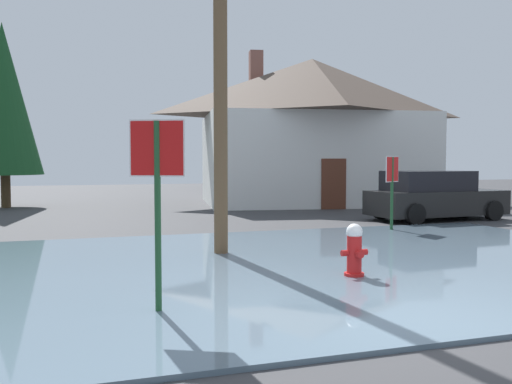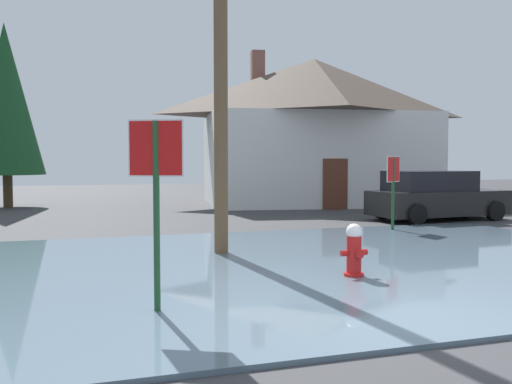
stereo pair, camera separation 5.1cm
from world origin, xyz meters
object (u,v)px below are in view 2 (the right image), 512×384
house (313,129)px  pine_tree_short_left (6,99)px  stop_sign_near (156,177)px  utility_pole (220,6)px  parked_car (436,197)px  fire_hydrant (354,252)px  stop_sign_far (393,178)px

house → pine_tree_short_left: size_ratio=1.50×
stop_sign_near → utility_pole: size_ratio=0.25×
house → parked_car: size_ratio=2.45×
house → fire_hydrant: bearing=-111.5°
utility_pole → fire_hydrant: bearing=-62.9°
stop_sign_near → fire_hydrant: bearing=18.8°
utility_pole → stop_sign_far: utility_pole is taller
parked_car → pine_tree_short_left: size_ratio=0.61×
fire_hydrant → stop_sign_far: size_ratio=0.45×
house → pine_tree_short_left: (-12.91, 1.57, 1.05)m
parked_car → utility_pole: bearing=-151.7°
parked_car → pine_tree_short_left: 17.10m
house → parked_car: bearing=-84.4°
utility_pole → stop_sign_far: 6.83m
pine_tree_short_left → utility_pole: bearing=-69.0°
parked_car → pine_tree_short_left: pine_tree_short_left is taller
fire_hydrant → pine_tree_short_left: pine_tree_short_left is taller
utility_pole → parked_car: utility_pole is taller
utility_pole → parked_car: 10.35m
stop_sign_near → parked_car: (10.18, 8.50, -0.98)m
house → pine_tree_short_left: bearing=173.1°
stop_sign_near → fire_hydrant: size_ratio=2.68×
stop_sign_near → house: size_ratio=0.22×
stop_sign_near → utility_pole: utility_pole is taller
stop_sign_near → house: house is taller
fire_hydrant → stop_sign_near: bearing=-161.2°
house → stop_sign_far: bearing=-101.9°
fire_hydrant → parked_car: parked_car is taller
stop_sign_far → pine_tree_short_left: bearing=132.5°
fire_hydrant → pine_tree_short_left: 18.68m
stop_sign_far → house: 10.59m
house → parked_car: 8.44m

